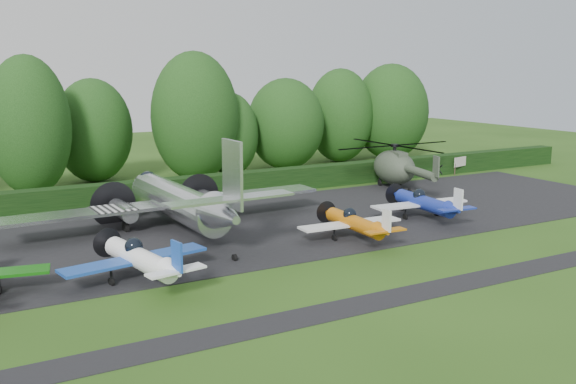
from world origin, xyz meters
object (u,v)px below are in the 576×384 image
transport_plane (179,202)px  sign_board (463,162)px  light_plane_orange (354,223)px  light_plane_blue (424,203)px  light_plane_white (140,258)px  helicopter (395,164)px

transport_plane → sign_board: size_ratio=7.11×
light_plane_orange → light_plane_blue: (7.83, 2.30, 0.09)m
transport_plane → light_plane_white: bearing=-118.5°
light_plane_white → light_plane_blue: bearing=19.8°
sign_board → helicopter: bearing=-151.8°
transport_plane → light_plane_blue: (16.88, -5.50, -0.80)m
light_plane_blue → sign_board: size_ratio=2.54×
helicopter → transport_plane: bearing=-179.8°
light_plane_white → sign_board: size_ratio=2.61×
light_plane_orange → sign_board: bearing=30.6°
transport_plane → light_plane_white: 10.71m
transport_plane → light_plane_orange: size_ratio=3.02×
transport_plane → light_plane_orange: (9.05, -7.80, -0.88)m
sign_board → light_plane_white: bearing=-141.9°
light_plane_white → transport_plane: bearing=69.8°
transport_plane → light_plane_blue: bearing=-15.9°
light_plane_white → light_plane_orange: 14.56m
light_plane_white → light_plane_blue: 22.63m
sign_board → transport_plane: bearing=-152.0°
helicopter → sign_board: bearing=0.4°
light_plane_orange → light_plane_blue: bearing=14.2°
transport_plane → light_plane_orange: transport_plane is taller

